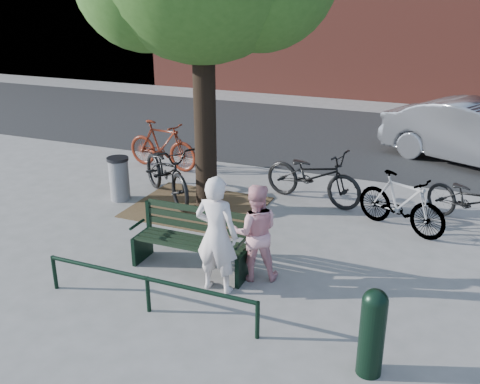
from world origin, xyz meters
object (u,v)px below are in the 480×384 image
at_px(litter_bin, 119,178).
at_px(bicycle_c, 313,176).
at_px(person_right, 255,232).
at_px(bollard, 372,329).
at_px(person_left, 217,235).
at_px(park_bench, 193,238).

relative_size(litter_bin, bicycle_c, 0.42).
relative_size(person_right, bollard, 1.38).
bearing_deg(litter_bin, bollard, -31.33).
xyz_separation_m(person_left, litter_bin, (-3.20, 2.36, -0.39)).
height_order(person_right, bollard, person_right).
bearing_deg(park_bench, litter_bin, 143.62).
height_order(park_bench, person_left, person_left).
relative_size(bollard, litter_bin, 1.19).
bearing_deg(person_right, park_bench, -19.41).
bearing_deg(bicycle_c, person_right, -166.09).
distance_m(person_right, bollard, 2.39).
height_order(person_left, person_right, person_left).
bearing_deg(bicycle_c, person_left, -171.65).
xyz_separation_m(park_bench, person_left, (0.59, -0.44, 0.35)).
height_order(person_left, litter_bin, person_left).
xyz_separation_m(litter_bin, bicycle_c, (3.55, 1.34, 0.10)).
xyz_separation_m(bollard, bicycle_c, (-1.90, 4.65, -0.01)).
distance_m(person_left, litter_bin, 4.00).
bearing_deg(bollard, bicycle_c, 112.18).
bearing_deg(bicycle_c, park_bench, 177.64).
bearing_deg(person_right, person_left, 31.31).
bearing_deg(park_bench, person_right, 4.28).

